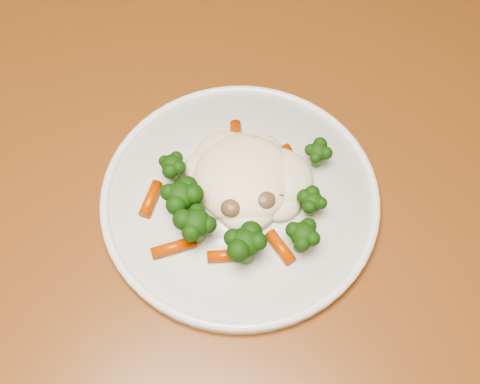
{
  "coord_description": "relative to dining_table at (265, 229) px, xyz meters",
  "views": [
    {
      "loc": [
        0.18,
        -0.5,
        1.31
      ],
      "look_at": [
        0.09,
        -0.21,
        0.77
      ],
      "focal_mm": 45.0,
      "sensor_mm": 36.0,
      "label": 1
    }
  ],
  "objects": [
    {
      "name": "plate",
      "position": [
        -0.02,
        -0.02,
        0.11
      ],
      "size": [
        0.29,
        0.29,
        0.01
      ],
      "primitive_type": "cylinder",
      "color": "white",
      "rests_on": "dining_table"
    },
    {
      "name": "meal",
      "position": [
        -0.02,
        -0.03,
        0.13
      ],
      "size": [
        0.19,
        0.18,
        0.05
      ],
      "color": "#F7EAC5",
      "rests_on": "plate"
    },
    {
      "name": "dining_table",
      "position": [
        0.0,
        0.0,
        0.0
      ],
      "size": [
        1.43,
        1.23,
        0.75
      ],
      "rotation": [
        0.0,
        0.0,
        0.43
      ],
      "color": "brown",
      "rests_on": "ground"
    }
  ]
}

